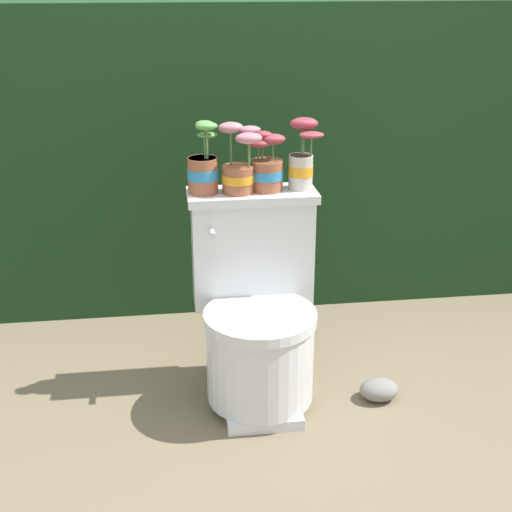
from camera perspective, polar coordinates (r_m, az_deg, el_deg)
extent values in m
plane|color=#75664C|center=(2.61, 0.44, -11.29)|extent=(12.00, 12.00, 0.00)
cube|color=#193819|center=(3.46, -2.30, 9.03)|extent=(4.28, 0.94, 1.31)
cube|color=silver|center=(2.57, 0.31, -11.44)|extent=(0.26, 0.34, 0.04)
cylinder|color=silver|center=(2.48, 0.32, -8.27)|extent=(0.37, 0.37, 0.29)
cylinder|color=silver|center=(2.40, 0.33, -4.92)|extent=(0.38, 0.38, 0.04)
cube|color=silver|center=(2.52, -0.31, 0.36)|extent=(0.42, 0.16, 0.39)
cube|color=silver|center=(2.45, -0.32, 4.87)|extent=(0.45, 0.18, 0.03)
cylinder|color=silver|center=(2.37, -3.53, 1.84)|extent=(0.02, 0.05, 0.02)
cylinder|color=#9E5638|center=(2.42, -4.28, 6.45)|extent=(0.10, 0.10, 0.12)
cylinder|color=#2D84BC|center=(2.42, -4.28, 6.59)|extent=(0.10, 0.10, 0.04)
cylinder|color=#332319|center=(2.41, -4.31, 7.71)|extent=(0.09, 0.09, 0.01)
cylinder|color=#4C753D|center=(2.38, -3.95, 8.94)|extent=(0.01, 0.01, 0.10)
ellipsoid|color=#569342|center=(2.36, -3.99, 10.33)|extent=(0.07, 0.05, 0.03)
cylinder|color=#4C753D|center=(2.40, -3.89, 8.70)|extent=(0.01, 0.01, 0.07)
ellipsoid|color=#569342|center=(2.39, -3.91, 9.63)|extent=(0.07, 0.05, 0.02)
cylinder|color=#4C753D|center=(2.38, -4.12, 9.06)|extent=(0.01, 0.01, 0.11)
ellipsoid|color=#569342|center=(2.37, -4.16, 10.50)|extent=(0.06, 0.04, 0.02)
cylinder|color=#9E5638|center=(2.42, -1.45, 6.15)|extent=(0.11, 0.11, 0.09)
cylinder|color=orange|center=(2.42, -1.45, 6.26)|extent=(0.11, 0.11, 0.03)
cylinder|color=#332319|center=(2.41, -1.46, 7.08)|extent=(0.10, 0.10, 0.01)
cylinder|color=#4C753D|center=(2.41, -2.02, 8.62)|extent=(0.01, 0.01, 0.12)
ellipsoid|color=#B26B75|center=(2.39, -2.04, 10.23)|extent=(0.08, 0.06, 0.04)
cylinder|color=#4C753D|center=(2.38, -0.58, 8.10)|extent=(0.01, 0.01, 0.09)
ellipsoid|color=#B26B75|center=(2.36, -0.58, 9.40)|extent=(0.09, 0.06, 0.04)
cylinder|color=#4C753D|center=(2.40, -0.49, 8.59)|extent=(0.01, 0.01, 0.11)
ellipsoid|color=#B26B75|center=(2.39, -0.49, 10.08)|extent=(0.07, 0.05, 0.02)
cylinder|color=#9E5638|center=(2.45, 0.87, 6.47)|extent=(0.11, 0.11, 0.10)
cylinder|color=#2D84BC|center=(2.45, 0.87, 6.59)|extent=(0.11, 0.11, 0.03)
cylinder|color=#332319|center=(2.44, 0.88, 7.52)|extent=(0.10, 0.10, 0.01)
cylinder|color=#4C753D|center=(2.43, 1.36, 8.38)|extent=(0.01, 0.01, 0.06)
ellipsoid|color=#93333D|center=(2.42, 1.37, 9.33)|extent=(0.08, 0.06, 0.04)
cylinder|color=#4C753D|center=(2.43, 0.21, 8.26)|extent=(0.01, 0.01, 0.05)
ellipsoid|color=#93333D|center=(2.42, 0.21, 9.05)|extent=(0.10, 0.07, 0.03)
cylinder|color=#4C753D|center=(2.43, 0.52, 8.61)|extent=(0.01, 0.01, 0.08)
ellipsoid|color=#93333D|center=(2.42, 0.53, 9.69)|extent=(0.06, 0.05, 0.02)
cylinder|color=beige|center=(2.47, 3.59, 6.72)|extent=(0.08, 0.08, 0.12)
cylinder|color=orange|center=(2.47, 3.59, 6.85)|extent=(0.09, 0.09, 0.04)
cylinder|color=#332319|center=(2.45, 3.62, 7.92)|extent=(0.08, 0.08, 0.01)
cylinder|color=#4C753D|center=(2.48, 3.82, 9.24)|extent=(0.01, 0.01, 0.09)
ellipsoid|color=#93333D|center=(2.46, 3.86, 10.52)|extent=(0.10, 0.07, 0.04)
cylinder|color=#4C753D|center=(2.44, 4.44, 8.74)|extent=(0.01, 0.01, 0.06)
ellipsoid|color=#93333D|center=(2.43, 4.47, 9.63)|extent=(0.09, 0.06, 0.02)
cylinder|color=#4C753D|center=(2.47, 3.72, 9.30)|extent=(0.01, 0.01, 0.10)
ellipsoid|color=#93333D|center=(2.46, 3.76, 10.59)|extent=(0.07, 0.05, 0.03)
ellipsoid|color=gray|center=(2.63, 9.81, -10.48)|extent=(0.14, 0.11, 0.08)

